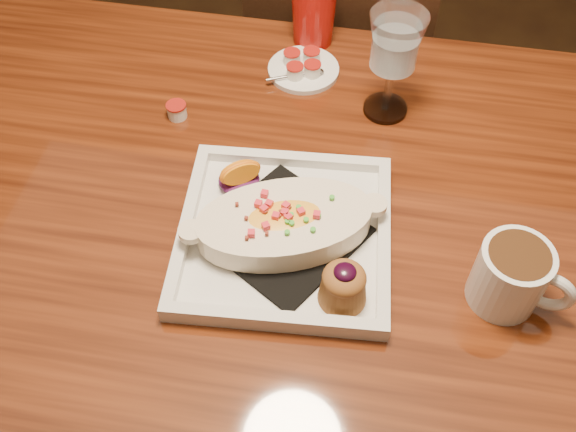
% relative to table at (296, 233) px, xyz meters
% --- Properties ---
extents(floor, '(7.00, 7.00, 0.00)m').
position_rel_table_xyz_m(floor, '(0.00, 0.00, -0.65)').
color(floor, '#302010').
rests_on(floor, ground).
extents(table, '(1.50, 0.90, 0.75)m').
position_rel_table_xyz_m(table, '(0.00, 0.00, 0.00)').
color(table, maroon).
rests_on(table, floor).
extents(chair_far, '(0.42, 0.42, 0.93)m').
position_rel_table_xyz_m(chair_far, '(-0.00, 0.63, -0.15)').
color(chair_far, black).
rests_on(chair_far, floor).
extents(plate, '(0.33, 0.33, 0.08)m').
position_rel_table_xyz_m(plate, '(0.00, -0.09, 0.13)').
color(plate, silver).
rests_on(plate, table).
extents(coffee_mug, '(0.14, 0.10, 0.10)m').
position_rel_table_xyz_m(coffee_mug, '(0.32, -0.13, 0.15)').
color(coffee_mug, silver).
rests_on(coffee_mug, table).
extents(goblet, '(0.09, 0.09, 0.19)m').
position_rel_table_xyz_m(goblet, '(0.12, 0.23, 0.23)').
color(goblet, silver).
rests_on(goblet, table).
extents(saucer, '(0.13, 0.13, 0.09)m').
position_rel_table_xyz_m(saucer, '(-0.04, 0.30, 0.11)').
color(saucer, silver).
rests_on(saucer, table).
extents(creamer_loose, '(0.04, 0.04, 0.03)m').
position_rel_table_xyz_m(creamer_loose, '(-0.24, 0.14, 0.11)').
color(creamer_loose, white).
rests_on(creamer_loose, table).
extents(red_tumbler, '(0.09, 0.09, 0.15)m').
position_rel_table_xyz_m(red_tumbler, '(-0.04, 0.40, 0.17)').
color(red_tumbler, red).
rests_on(red_tumbler, table).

